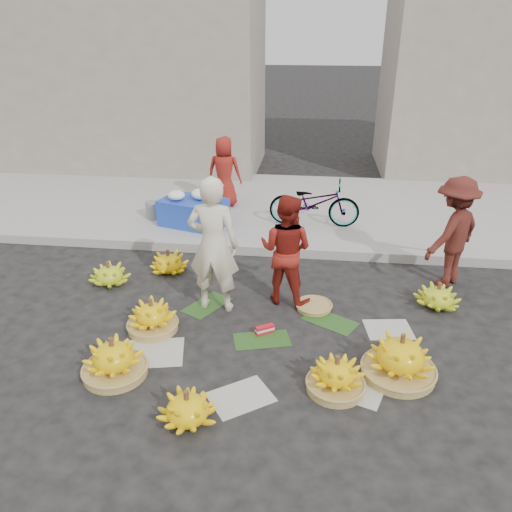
# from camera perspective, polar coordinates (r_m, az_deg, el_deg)

# --- Properties ---
(ground) EXTENTS (80.00, 80.00, 0.00)m
(ground) POSITION_cam_1_polar(r_m,az_deg,el_deg) (6.07, 1.83, -8.57)
(ground) COLOR black
(ground) RESTS_ON ground
(curb) EXTENTS (40.00, 0.25, 0.15)m
(curb) POSITION_cam_1_polar(r_m,az_deg,el_deg) (7.96, 3.27, 0.69)
(curb) COLOR gray
(curb) RESTS_ON ground
(sidewalk) EXTENTS (40.00, 4.00, 0.12)m
(sidewalk) POSITION_cam_1_polar(r_m,az_deg,el_deg) (9.91, 4.10, 5.64)
(sidewalk) COLOR gray
(sidewalk) RESTS_ON ground
(building_left) EXTENTS (6.00, 3.00, 4.00)m
(building_left) POSITION_cam_1_polar(r_m,az_deg,el_deg) (13.07, -13.62, 18.57)
(building_left) COLOR gray
(building_left) RESTS_ON sidewalk
(building_right) EXTENTS (5.00, 3.00, 5.00)m
(building_right) POSITION_cam_1_polar(r_m,az_deg,el_deg) (13.40, 26.16, 19.14)
(building_right) COLOR gray
(building_right) RESTS_ON sidewalk
(newspaper_scatter) EXTENTS (3.20, 1.80, 0.00)m
(newspaper_scatter) POSITION_cam_1_polar(r_m,az_deg,el_deg) (5.43, 1.04, -13.22)
(newspaper_scatter) COLOR beige
(newspaper_scatter) RESTS_ON ground
(banana_leaves) EXTENTS (2.00, 1.00, 0.00)m
(banana_leaves) POSITION_cam_1_polar(r_m,az_deg,el_deg) (6.25, 1.07, -7.46)
(banana_leaves) COLOR #1F4617
(banana_leaves) RESTS_ON ground
(banana_bunch_0) EXTENTS (0.60, 0.60, 0.42)m
(banana_bunch_0) POSITION_cam_1_polar(r_m,az_deg,el_deg) (6.13, -11.80, -6.82)
(banana_bunch_0) COLOR #9D7E42
(banana_bunch_0) RESTS_ON ground
(banana_bunch_1) EXTENTS (0.67, 0.67, 0.46)m
(banana_bunch_1) POSITION_cam_1_polar(r_m,az_deg,el_deg) (5.50, -15.96, -11.27)
(banana_bunch_1) COLOR #9D7E42
(banana_bunch_1) RESTS_ON ground
(banana_bunch_2) EXTENTS (0.73, 0.73, 0.35)m
(banana_bunch_2) POSITION_cam_1_polar(r_m,az_deg,el_deg) (4.84, -7.86, -16.85)
(banana_bunch_2) COLOR yellow
(banana_bunch_2) RESTS_ON ground
(banana_bunch_3) EXTENTS (0.58, 0.58, 0.41)m
(banana_bunch_3) POSITION_cam_1_polar(r_m,az_deg,el_deg) (5.18, 9.15, -13.38)
(banana_bunch_3) COLOR #9D7E42
(banana_bunch_3) RESTS_ON ground
(banana_bunch_4) EXTENTS (0.82, 0.82, 0.51)m
(banana_bunch_4) POSITION_cam_1_polar(r_m,az_deg,el_deg) (5.48, 16.15, -11.09)
(banana_bunch_4) COLOR #9D7E42
(banana_bunch_4) RESTS_ON ground
(banana_bunch_5) EXTENTS (0.56, 0.56, 0.35)m
(banana_bunch_5) POSITION_cam_1_polar(r_m,az_deg,el_deg) (6.89, 20.07, -4.34)
(banana_bunch_5) COLOR #9FBD1B
(banana_bunch_5) RESTS_ON ground
(banana_bunch_6) EXTENTS (0.60, 0.60, 0.34)m
(banana_bunch_6) POSITION_cam_1_polar(r_m,az_deg,el_deg) (7.34, -16.46, -2.00)
(banana_bunch_6) COLOR #9FBD1B
(banana_bunch_6) RESTS_ON ground
(banana_bunch_7) EXTENTS (0.59, 0.59, 0.35)m
(banana_bunch_7) POSITION_cam_1_polar(r_m,az_deg,el_deg) (7.48, -9.99, -0.70)
(banana_bunch_7) COLOR yellow
(banana_bunch_7) RESTS_ON ground
(basket_spare) EXTENTS (0.59, 0.59, 0.05)m
(basket_spare) POSITION_cam_1_polar(r_m,az_deg,el_deg) (6.55, 6.63, -5.72)
(basket_spare) COLOR #9D7E42
(basket_spare) RESTS_ON ground
(incense_stack) EXTENTS (0.23, 0.18, 0.09)m
(incense_stack) POSITION_cam_1_polar(r_m,az_deg,el_deg) (6.01, 1.02, -8.37)
(incense_stack) COLOR red
(incense_stack) RESTS_ON ground
(vendor_cream) EXTENTS (0.67, 0.46, 1.76)m
(vendor_cream) POSITION_cam_1_polar(r_m,az_deg,el_deg) (6.16, -4.90, 1.22)
(vendor_cream) COLOR #EDE4C7
(vendor_cream) RESTS_ON ground
(vendor_red) EXTENTS (0.85, 0.75, 1.47)m
(vendor_red) POSITION_cam_1_polar(r_m,az_deg,el_deg) (6.37, 3.43, 0.70)
(vendor_red) COLOR maroon
(vendor_red) RESTS_ON ground
(man_striped) EXTENTS (1.12, 1.12, 1.55)m
(man_striped) POSITION_cam_1_polar(r_m,az_deg,el_deg) (7.30, 21.58, 2.53)
(man_striped) COLOR maroon
(man_striped) RESTS_ON ground
(flower_table) EXTENTS (1.25, 0.98, 0.64)m
(flower_table) POSITION_cam_1_polar(r_m,az_deg,el_deg) (8.81, -7.13, 5.19)
(flower_table) COLOR #1A39AE
(flower_table) RESTS_ON sidewalk
(grey_bucket) EXTENTS (0.27, 0.27, 0.30)m
(grey_bucket) POSITION_cam_1_polar(r_m,az_deg,el_deg) (9.27, -11.66, 5.16)
(grey_bucket) COLOR slate
(grey_bucket) RESTS_ON sidewalk
(flower_vendor) EXTENTS (0.68, 0.46, 1.33)m
(flower_vendor) POSITION_cam_1_polar(r_m,az_deg,el_deg) (9.62, -3.64, 9.59)
(flower_vendor) COLOR maroon
(flower_vendor) RESTS_ON sidewalk
(bicycle) EXTENTS (0.58, 1.57, 0.82)m
(bicycle) POSITION_cam_1_polar(r_m,az_deg,el_deg) (8.74, 6.68, 6.07)
(bicycle) COLOR gray
(bicycle) RESTS_ON sidewalk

